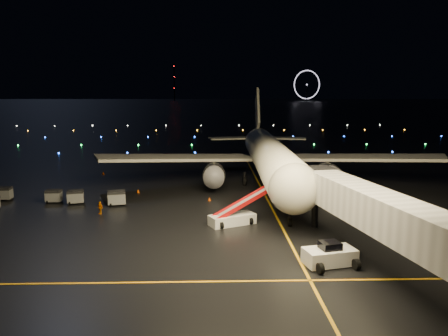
{
  "coord_description": "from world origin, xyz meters",
  "views": [
    {
      "loc": [
        4.48,
        -41.31,
        14.22
      ],
      "look_at": [
        6.03,
        12.0,
        5.0
      ],
      "focal_mm": 35.0,
      "sensor_mm": 36.0,
      "label": 1
    }
  ],
  "objects": [
    {
      "name": "safety_cone_3",
      "position": [
        -14.61,
        34.87,
        0.27
      ],
      "size": [
        0.51,
        0.51,
        0.54
      ],
      "primitive_type": "cone",
      "rotation": [
        0.0,
        0.0,
        -0.09
      ],
      "color": "#EB4F01",
      "rests_on": "ground"
    },
    {
      "name": "baggage_cart_0",
      "position": [
        -7.67,
        13.31,
        0.94
      ],
      "size": [
        2.5,
        2.0,
        1.87
      ],
      "primitive_type": "cube",
      "rotation": [
        0.0,
        0.0,
        0.23
      ],
      "color": "gray",
      "rests_on": "ground"
    },
    {
      "name": "lane_cross",
      "position": [
        -5.0,
        -10.0,
        0.01
      ],
      "size": [
        60.0,
        0.25,
        0.02
      ],
      "primitive_type": "cube",
      "color": "orange",
      "rests_on": "ground"
    },
    {
      "name": "crew_c",
      "position": [
        -8.77,
        9.19,
        0.77
      ],
      "size": [
        0.96,
        0.84,
        1.55
      ],
      "primitive_type": "imported",
      "rotation": [
        0.0,
        0.0,
        -0.62
      ],
      "color": "orange",
      "rests_on": "ground"
    },
    {
      "name": "airliner",
      "position": [
        13.45,
        27.03,
        7.58
      ],
      "size": [
        54.71,
        52.1,
        15.17
      ],
      "primitive_type": null,
      "rotation": [
        0.0,
        0.0,
        -0.02
      ],
      "color": "beige",
      "rests_on": "ground"
    },
    {
      "name": "ferris_wheel",
      "position": [
        170.0,
        720.0,
        26.0
      ],
      "size": [
        49.33,
        16.8,
        52.0
      ],
      "primitive_type": null,
      "rotation": [
        0.0,
        0.0,
        0.26
      ],
      "color": "black",
      "rests_on": "ground"
    },
    {
      "name": "baggage_cart_1",
      "position": [
        -16.24,
        15.03,
        0.82
      ],
      "size": [
        2.01,
        1.47,
        1.64
      ],
      "primitive_type": "cube",
      "rotation": [
        0.0,
        0.0,
        0.06
      ],
      "color": "gray",
      "rests_on": "ground"
    },
    {
      "name": "safety_cone_0",
      "position": [
        4.19,
        15.32,
        0.24
      ],
      "size": [
        0.51,
        0.51,
        0.47
      ],
      "primitive_type": "cone",
      "rotation": [
        0.0,
        0.0,
        0.26
      ],
      "color": "#EB4F01",
      "rests_on": "ground"
    },
    {
      "name": "safety_cone_1",
      "position": [
        4.89,
        24.73,
        0.23
      ],
      "size": [
        0.41,
        0.41,
        0.46
      ],
      "primitive_type": "cone",
      "rotation": [
        0.0,
        0.0,
        0.02
      ],
      "color": "#EB4F01",
      "rests_on": "ground"
    },
    {
      "name": "baggage_cart_3",
      "position": [
        -23.44,
        16.53,
        0.87
      ],
      "size": [
        2.11,
        1.52,
        1.73
      ],
      "primitive_type": "cube",
      "rotation": [
        0.0,
        0.0,
        0.05
      ],
      "color": "gray",
      "rests_on": "ground"
    },
    {
      "name": "lane_centre",
      "position": [
        12.0,
        15.0,
        0.01
      ],
      "size": [
        0.25,
        80.0,
        0.02
      ],
      "primitive_type": "cube",
      "color": "orange",
      "rests_on": "ground"
    },
    {
      "name": "pushback_tug",
      "position": [
        14.29,
        -6.98,
        1.01
      ],
      "size": [
        4.62,
        3.13,
        2.01
      ],
      "primitive_type": "cube",
      "rotation": [
        0.0,
        0.0,
        0.23
      ],
      "color": "silver",
      "rests_on": "ground"
    },
    {
      "name": "baggage_cart_2",
      "position": [
        -13.19,
        14.33,
        0.87
      ],
      "size": [
        2.32,
        1.88,
        1.73
      ],
      "primitive_type": "cube",
      "rotation": [
        0.0,
        0.0,
        0.24
      ],
      "color": "gray",
      "rests_on": "ground"
    },
    {
      "name": "taxiway_lights",
      "position": [
        0.0,
        106.0,
        0.18
      ],
      "size": [
        164.0,
        92.0,
        0.36
      ],
      "primitive_type": null,
      "color": "black",
      "rests_on": "ground"
    },
    {
      "name": "safety_cone_2",
      "position": [
        -6.13,
        20.46,
        0.24
      ],
      "size": [
        0.46,
        0.46,
        0.48
      ],
      "primitive_type": "cone",
      "rotation": [
        0.0,
        0.0,
        -0.08
      ],
      "color": "#EB4F01",
      "rests_on": "ground"
    },
    {
      "name": "radio_mast",
      "position": [
        -60.0,
        740.0,
        32.0
      ],
      "size": [
        1.8,
        1.8,
        64.0
      ],
      "primitive_type": "cylinder",
      "color": "black",
      "rests_on": "ground"
    },
    {
      "name": "ground",
      "position": [
        0.0,
        300.0,
        0.0
      ],
      "size": [
        2000.0,
        2000.0,
        0.0
      ],
      "primitive_type": "plane",
      "color": "black",
      "rests_on": "ground"
    },
    {
      "name": "belt_loader",
      "position": [
        6.71,
        4.63,
        1.79
      ],
      "size": [
        7.54,
        4.92,
        3.58
      ],
      "primitive_type": null,
      "rotation": [
        0.0,
        0.0,
        0.43
      ],
      "color": "silver",
      "rests_on": "ground"
    }
  ]
}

